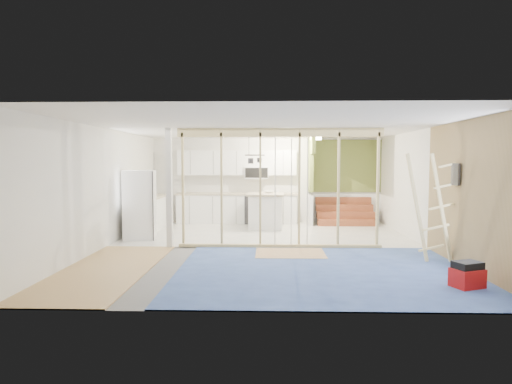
{
  "coord_description": "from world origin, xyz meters",
  "views": [
    {
      "loc": [
        0.05,
        -9.2,
        1.87
      ],
      "look_at": [
        -0.23,
        0.6,
        1.18
      ],
      "focal_mm": 30.0,
      "sensor_mm": 36.0,
      "label": 1
    }
  ],
  "objects_px": {
    "island": "(266,211)",
    "toolbox": "(467,276)",
    "ladder": "(432,208)",
    "fridge": "(140,205)"
  },
  "relations": [
    {
      "from": "island",
      "to": "toolbox",
      "type": "relative_size",
      "value": 2.11
    },
    {
      "from": "ladder",
      "to": "island",
      "type": "bearing_deg",
      "value": 122.08
    },
    {
      "from": "toolbox",
      "to": "fridge",
      "type": "bearing_deg",
      "value": 125.67
    },
    {
      "from": "fridge",
      "to": "island",
      "type": "height_order",
      "value": "fridge"
    },
    {
      "from": "fridge",
      "to": "ladder",
      "type": "distance_m",
      "value": 6.54
    },
    {
      "from": "island",
      "to": "toolbox",
      "type": "bearing_deg",
      "value": -58.21
    },
    {
      "from": "fridge",
      "to": "island",
      "type": "relative_size",
      "value": 1.55
    },
    {
      "from": "fridge",
      "to": "island",
      "type": "xyz_separation_m",
      "value": [
        3.04,
        1.71,
        -0.34
      ]
    },
    {
      "from": "island",
      "to": "toolbox",
      "type": "xyz_separation_m",
      "value": [
        3.01,
        -5.6,
        -0.3
      ]
    },
    {
      "from": "island",
      "to": "ladder",
      "type": "relative_size",
      "value": 0.54
    }
  ]
}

